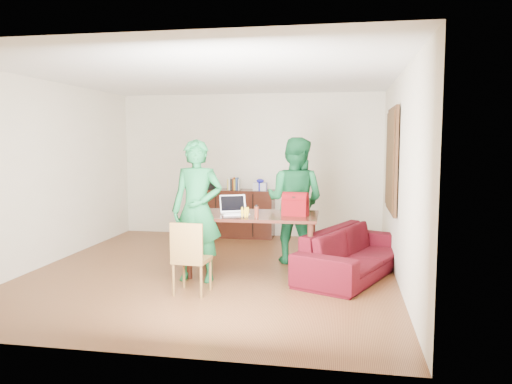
% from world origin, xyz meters
% --- Properties ---
extents(room, '(5.20, 5.70, 2.90)m').
position_xyz_m(room, '(0.01, 0.13, 1.31)').
color(room, '#452211').
rests_on(room, ground).
extents(table, '(1.78, 1.04, 0.82)m').
position_xyz_m(table, '(0.58, 0.04, 0.72)').
color(table, black).
rests_on(table, ground).
extents(chair, '(0.42, 0.40, 0.88)m').
position_xyz_m(chair, '(0.02, -1.02, 0.26)').
color(chair, brown).
rests_on(chair, ground).
extents(person_near, '(0.67, 0.44, 1.85)m').
position_xyz_m(person_near, '(-0.07, -0.45, 0.92)').
color(person_near, '#155F2F').
rests_on(person_near, ground).
extents(person_far, '(1.08, 0.94, 1.87)m').
position_xyz_m(person_far, '(1.08, 0.74, 0.94)').
color(person_far, '#155F31').
rests_on(person_far, ground).
extents(laptop, '(0.43, 0.38, 0.26)m').
position_xyz_m(laptop, '(0.34, -0.03, 0.87)').
color(laptop, white).
rests_on(laptop, table).
extents(bananas, '(0.16, 0.11, 0.05)m').
position_xyz_m(bananas, '(0.53, -0.29, 0.85)').
color(bananas, yellow).
rests_on(bananas, table).
extents(bottle, '(0.07, 0.07, 0.17)m').
position_xyz_m(bottle, '(0.68, -0.27, 0.91)').
color(bottle, '#612416').
rests_on(bottle, table).
extents(red_bag, '(0.36, 0.24, 0.25)m').
position_xyz_m(red_bag, '(1.16, 0.01, 0.95)').
color(red_bag, '#67060D').
rests_on(red_bag, table).
extents(sofa, '(1.63, 2.31, 0.63)m').
position_xyz_m(sofa, '(1.95, 0.17, 0.31)').
color(sofa, '#40080B').
rests_on(sofa, ground).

